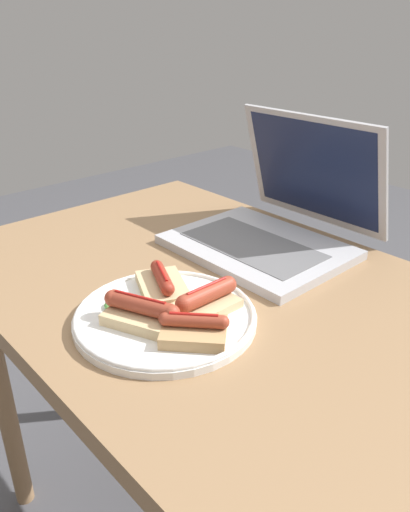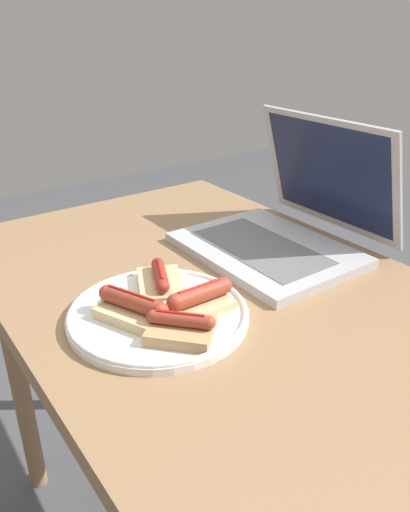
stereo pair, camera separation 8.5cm
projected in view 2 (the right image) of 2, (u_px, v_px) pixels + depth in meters
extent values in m
cube|color=#93704C|center=(225.00, 300.00, 0.87)|extent=(1.10, 0.68, 0.04)
cylinder|color=#93704C|center=(197.00, 313.00, 1.52)|extent=(0.04, 0.04, 0.71)
cylinder|color=#93704C|center=(19.00, 381.00, 1.24)|extent=(0.04, 0.04, 0.71)
cube|color=#B7B7BC|center=(266.00, 249.00, 0.99)|extent=(0.34, 0.26, 0.02)
cube|color=slate|center=(260.00, 247.00, 0.98)|extent=(0.28, 0.14, 0.00)
cube|color=#B7B7BC|center=(329.00, 174.00, 1.02)|extent=(0.34, 0.08, 0.24)
cube|color=#192347|center=(328.00, 173.00, 1.02)|extent=(0.31, 0.06, 0.21)
cylinder|color=white|center=(158.00, 315.00, 0.78)|extent=(0.28, 0.28, 0.01)
torus|color=white|center=(158.00, 311.00, 0.78)|extent=(0.28, 0.28, 0.01)
cube|color=#D6B784|center=(200.00, 305.00, 0.78)|extent=(0.07, 0.10, 0.01)
cylinder|color=#9E3D28|center=(200.00, 294.00, 0.77)|extent=(0.03, 0.09, 0.03)
sphere|color=#9E3D28|center=(224.00, 285.00, 0.80)|extent=(0.03, 0.03, 0.03)
sphere|color=#9E3D28|center=(175.00, 303.00, 0.75)|extent=(0.03, 0.03, 0.03)
cylinder|color=red|center=(200.00, 286.00, 0.77)|extent=(0.01, 0.08, 0.00)
cube|color=#D6B784|center=(134.00, 314.00, 0.75)|extent=(0.12, 0.10, 0.02)
cylinder|color=#9E3D28|center=(133.00, 302.00, 0.74)|extent=(0.10, 0.06, 0.03)
sphere|color=#9E3D28|center=(107.00, 293.00, 0.77)|extent=(0.03, 0.03, 0.03)
sphere|color=#9E3D28|center=(160.00, 311.00, 0.72)|extent=(0.03, 0.03, 0.03)
cylinder|color=red|center=(132.00, 294.00, 0.74)|extent=(0.08, 0.04, 0.01)
cube|color=tan|center=(181.00, 331.00, 0.71)|extent=(0.12, 0.12, 0.02)
cylinder|color=#9E3D28|center=(181.00, 319.00, 0.71)|extent=(0.07, 0.07, 0.02)
sphere|color=#9E3D28|center=(209.00, 323.00, 0.70)|extent=(0.02, 0.02, 0.02)
sphere|color=#9E3D28|center=(153.00, 316.00, 0.71)|extent=(0.02, 0.02, 0.02)
cylinder|color=red|center=(181.00, 313.00, 0.70)|extent=(0.05, 0.05, 0.01)
cube|color=#D6B784|center=(161.00, 285.00, 0.84)|extent=(0.13, 0.11, 0.02)
cylinder|color=maroon|center=(160.00, 275.00, 0.83)|extent=(0.08, 0.06, 0.02)
sphere|color=maroon|center=(163.00, 287.00, 0.79)|extent=(0.02, 0.02, 0.02)
sphere|color=maroon|center=(158.00, 264.00, 0.86)|extent=(0.02, 0.02, 0.02)
cylinder|color=red|center=(160.00, 269.00, 0.82)|extent=(0.07, 0.03, 0.00)
ellipsoid|color=#4C8E3D|center=(119.00, 291.00, 0.83)|extent=(0.02, 0.01, 0.00)
ellipsoid|color=#2D662D|center=(130.00, 300.00, 0.80)|extent=(0.02, 0.02, 0.00)
ellipsoid|color=#709E4C|center=(127.00, 298.00, 0.80)|extent=(0.04, 0.03, 0.01)
ellipsoid|color=#709E4C|center=(109.00, 298.00, 0.81)|extent=(0.02, 0.03, 0.01)
ellipsoid|color=#2D662D|center=(120.00, 290.00, 0.83)|extent=(0.02, 0.02, 0.00)
ellipsoid|color=#4C8E3D|center=(115.00, 296.00, 0.81)|extent=(0.02, 0.02, 0.01)
ellipsoid|color=#4C8E3D|center=(106.00, 299.00, 0.80)|extent=(0.03, 0.03, 0.01)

